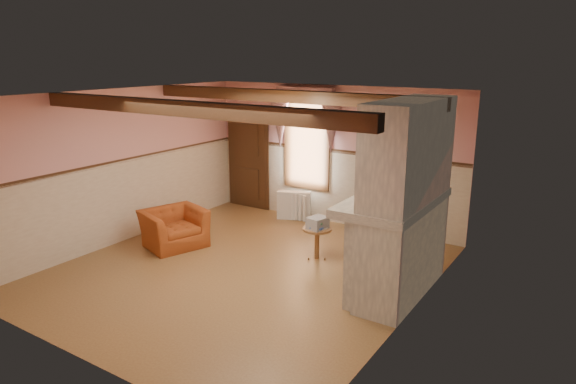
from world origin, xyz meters
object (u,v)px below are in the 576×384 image
Objects in this scene: bowl at (395,194)px; side_table at (317,243)px; mantel_clock at (413,180)px; radiator at (294,205)px; armchair at (174,228)px; oil_lamp at (409,180)px.

side_table is at bearing 163.19° from bowl.
mantel_clock reaches higher than bowl.
radiator is 2.92× the size of mantel_clock.
bowl is (3.98, 0.43, 1.13)m from armchair.
bowl is at bearing -57.58° from radiator.
side_table is (2.48, 0.88, -0.06)m from armchair.
side_table is 1.97m from bowl.
oil_lamp is at bearing -90.00° from mantel_clock.
oil_lamp reaches higher than radiator.
mantel_clock is at bearing 90.00° from bowl.
bowl reaches higher than radiator.
side_table is 2.29× the size of mantel_clock.
side_table is 0.79× the size of radiator.
armchair is at bearing -134.29° from radiator.
oil_lamp is (3.98, 0.98, 1.22)m from armchair.
armchair is 2.63m from side_table.
mantel_clock is (0.00, 0.75, 0.05)m from bowl.
radiator is at bearing 156.10° from mantel_clock.
bowl reaches higher than armchair.
armchair reaches higher than side_table.
radiator is at bearing 145.18° from bowl.
mantel_clock is 0.20m from oil_lamp.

